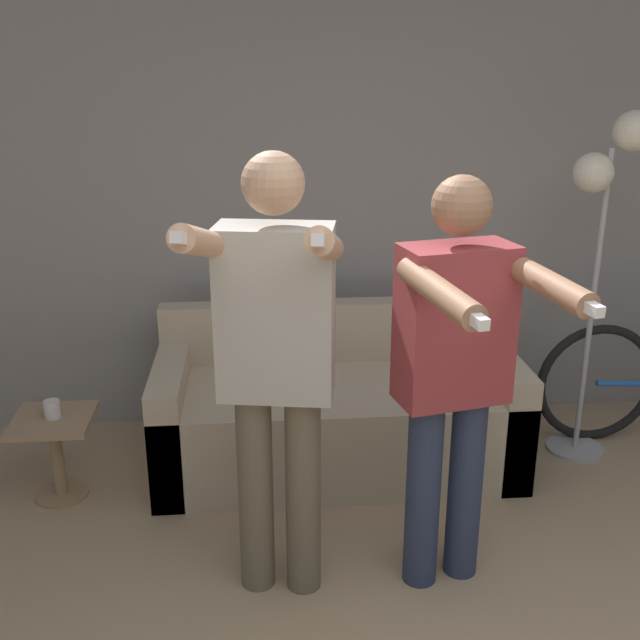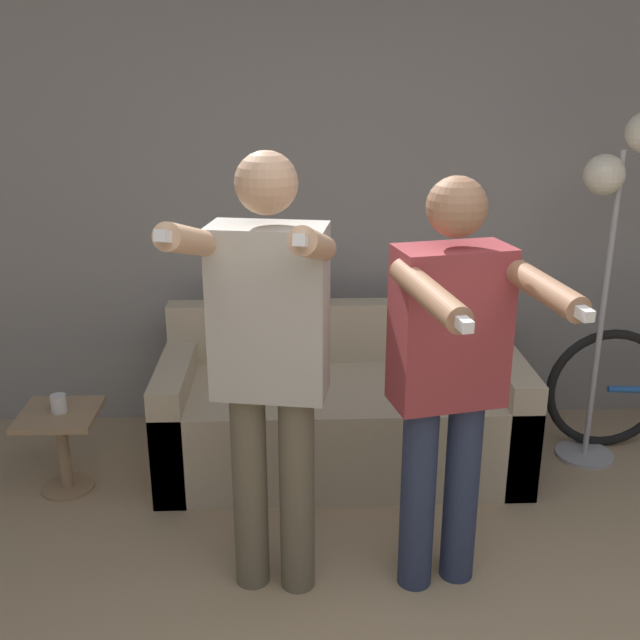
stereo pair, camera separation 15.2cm
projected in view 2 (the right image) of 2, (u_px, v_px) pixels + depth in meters
wall_back at (384, 203)px, 4.23m from camera, size 10.00×0.05×2.60m
couch at (341, 414)px, 3.98m from camera, size 1.88×0.84×0.81m
person_left at (269, 353)px, 2.77m from camera, size 0.57×0.72×1.77m
person_right at (450, 366)px, 2.82m from camera, size 0.58×0.75×1.68m
cat at (297, 289)px, 4.08m from camera, size 0.43×0.14×0.17m
floor_lamp at (619, 201)px, 3.67m from camera, size 0.38×0.31×1.84m
side_table at (62, 435)px, 3.71m from camera, size 0.38×0.38×0.43m
cup at (59, 404)px, 3.66m from camera, size 0.08×0.08×0.09m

